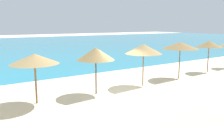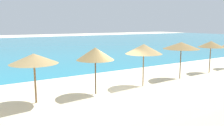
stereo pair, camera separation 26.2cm
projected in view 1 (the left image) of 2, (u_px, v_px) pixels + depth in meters
ground_plane at (121, 92)px, 13.38m from camera, size 160.00×160.00×0.00m
sea_water at (10, 46)px, 41.29m from camera, size 160.00×57.14×0.01m
beach_umbrella_2 at (35, 59)px, 11.10m from camera, size 2.33×2.33×2.46m
beach_umbrella_3 at (96, 54)px, 12.63m from camera, size 2.08×2.08×2.61m
beach_umbrella_4 at (144, 49)px, 14.34m from camera, size 2.29×2.29×2.65m
beach_umbrella_5 at (180, 45)px, 16.36m from camera, size 2.53×2.53×2.62m
beach_umbrella_6 at (209, 44)px, 18.58m from camera, size 2.02×2.02×2.54m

